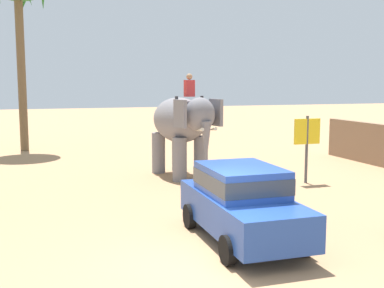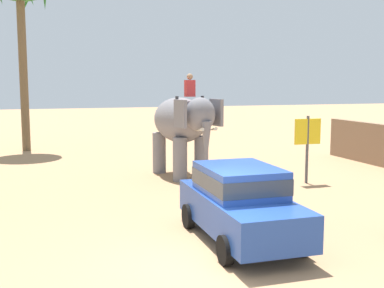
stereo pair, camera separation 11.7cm
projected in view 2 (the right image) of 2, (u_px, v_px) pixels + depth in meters
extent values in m
plane|color=tan|center=(207.00, 268.00, 9.38)|extent=(120.00, 120.00, 0.00)
cube|color=#23479E|center=(241.00, 212.00, 10.90)|extent=(1.77, 4.13, 0.76)
cube|color=#23479E|center=(239.00, 180.00, 10.91)|extent=(1.60, 2.13, 0.64)
cube|color=#2D3842|center=(239.00, 180.00, 10.91)|extent=(1.62, 2.15, 0.35)
cylinder|color=black|center=(302.00, 242.00, 9.99)|extent=(0.19, 0.60, 0.60)
cylinder|color=black|center=(225.00, 250.00, 9.50)|extent=(0.19, 0.60, 0.60)
cylinder|color=black|center=(252.00, 211.00, 12.40)|extent=(0.19, 0.60, 0.60)
cylinder|color=black|center=(188.00, 216.00, 11.91)|extent=(0.19, 0.60, 0.60)
ellipsoid|color=slate|center=(179.00, 120.00, 18.38)|extent=(2.10, 3.33, 1.70)
cylinder|color=slate|center=(201.00, 158.00, 17.94)|extent=(0.52, 0.52, 1.60)
cylinder|color=slate|center=(180.00, 159.00, 17.53)|extent=(0.52, 0.52, 1.60)
cylinder|color=slate|center=(179.00, 151.00, 19.57)|extent=(0.52, 0.52, 1.60)
cylinder|color=slate|center=(159.00, 153.00, 19.16)|extent=(0.52, 0.52, 1.60)
ellipsoid|color=slate|center=(200.00, 115.00, 16.91)|extent=(1.25, 1.17, 1.20)
cube|color=slate|center=(216.00, 112.00, 17.33)|extent=(0.25, 0.81, 0.96)
cube|color=slate|center=(180.00, 114.00, 16.66)|extent=(0.25, 0.81, 0.96)
cone|color=slate|center=(206.00, 144.00, 16.64)|extent=(0.42, 0.42, 1.60)
cone|color=beige|center=(212.00, 129.00, 16.74)|extent=(0.21, 0.57, 0.21)
cone|color=beige|center=(199.00, 130.00, 16.50)|extent=(0.21, 0.57, 0.21)
cube|color=red|center=(190.00, 88.00, 17.48)|extent=(0.38, 0.29, 0.60)
sphere|color=#A87A56|center=(190.00, 77.00, 17.43)|extent=(0.22, 0.22, 0.22)
cylinder|color=#333338|center=(202.00, 103.00, 17.79)|extent=(0.12, 0.12, 0.55)
cylinder|color=#333338|center=(177.00, 104.00, 17.31)|extent=(0.12, 0.12, 0.55)
cylinder|color=brown|center=(23.00, 70.00, 25.00)|extent=(0.42, 0.42, 8.37)
cylinder|color=#4C4C51|center=(307.00, 150.00, 17.13)|extent=(0.10, 0.10, 2.40)
cube|color=yellow|center=(308.00, 131.00, 17.05)|extent=(1.00, 0.08, 0.90)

